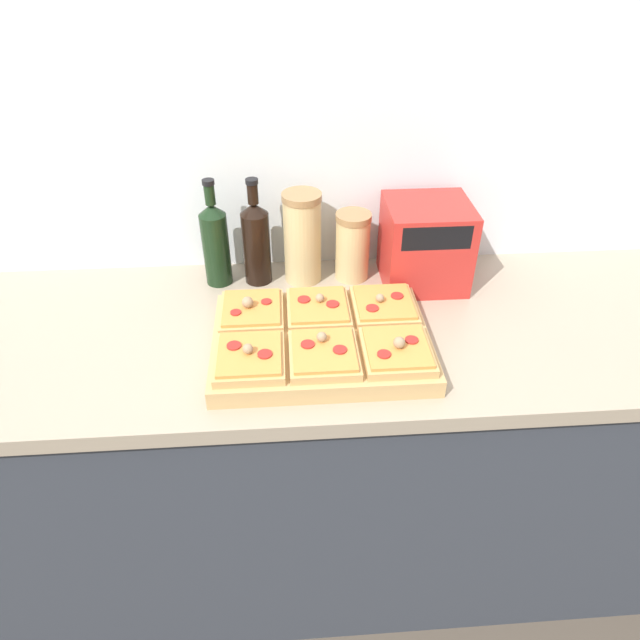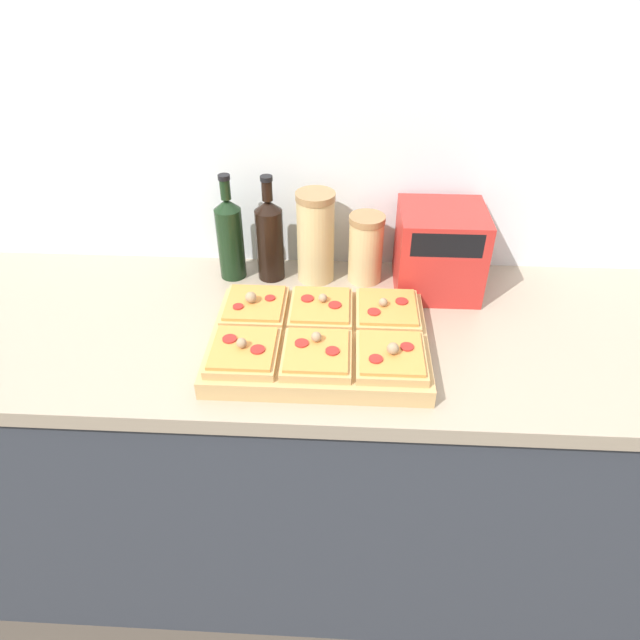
# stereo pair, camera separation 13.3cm
# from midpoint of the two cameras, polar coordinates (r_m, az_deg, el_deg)

# --- Properties ---
(ground_plane) EXTENTS (12.00, 12.00, 0.00)m
(ground_plane) POSITION_cam_midpoint_polar(r_m,az_deg,el_deg) (1.95, 0.30, -29.18)
(ground_plane) COLOR #4C4238
(wall_back) EXTENTS (6.00, 0.06, 2.50)m
(wall_back) POSITION_cam_midpoint_polar(r_m,az_deg,el_deg) (1.58, -1.48, 16.68)
(wall_back) COLOR silver
(wall_back) RESTS_ON ground_plane
(kitchen_counter) EXTENTS (2.63, 0.67, 0.93)m
(kitchen_counter) POSITION_cam_midpoint_polar(r_m,az_deg,el_deg) (1.74, -0.47, -12.97)
(kitchen_counter) COLOR #333842
(kitchen_counter) RESTS_ON ground_plane
(cutting_board) EXTENTS (0.50, 0.37, 0.04)m
(cutting_board) POSITION_cam_midpoint_polar(r_m,az_deg,el_deg) (1.33, -2.77, -2.31)
(cutting_board) COLOR tan
(cutting_board) RESTS_ON kitchen_counter
(pizza_slice_back_left) EXTENTS (0.15, 0.17, 0.06)m
(pizza_slice_back_left) POSITION_cam_midpoint_polar(r_m,az_deg,el_deg) (1.39, -9.59, 0.83)
(pizza_slice_back_left) COLOR tan
(pizza_slice_back_left) RESTS_ON cutting_board
(pizza_slice_back_center) EXTENTS (0.15, 0.17, 0.05)m
(pizza_slice_back_center) POSITION_cam_midpoint_polar(r_m,az_deg,el_deg) (1.38, -2.92, 1.10)
(pizza_slice_back_center) COLOR tan
(pizza_slice_back_center) RESTS_ON cutting_board
(pizza_slice_back_right) EXTENTS (0.15, 0.17, 0.05)m
(pizza_slice_back_right) POSITION_cam_midpoint_polar(r_m,az_deg,el_deg) (1.39, 3.71, 1.36)
(pizza_slice_back_right) COLOR tan
(pizza_slice_back_right) RESTS_ON cutting_board
(pizza_slice_front_left) EXTENTS (0.15, 0.17, 0.05)m
(pizza_slice_front_left) POSITION_cam_midpoint_polar(r_m,az_deg,el_deg) (1.25, -10.09, -3.80)
(pizza_slice_front_left) COLOR tan
(pizza_slice_front_left) RESTS_ON cutting_board
(pizza_slice_front_center) EXTENTS (0.15, 0.17, 0.05)m
(pizza_slice_front_center) POSITION_cam_midpoint_polar(r_m,az_deg,el_deg) (1.24, -2.69, -3.50)
(pizza_slice_front_center) COLOR tan
(pizza_slice_front_center) RESTS_ON cutting_board
(pizza_slice_front_right) EXTENTS (0.15, 0.17, 0.05)m
(pizza_slice_front_right) POSITION_cam_midpoint_polar(r_m,az_deg,el_deg) (1.25, 4.70, -3.17)
(pizza_slice_front_right) COLOR tan
(pizza_slice_front_right) RESTS_ON cutting_board
(olive_oil_bottle) EXTENTS (0.07, 0.07, 0.30)m
(olive_oil_bottle) POSITION_cam_midpoint_polar(r_m,az_deg,el_deg) (1.57, -12.85, 7.50)
(olive_oil_bottle) COLOR black
(olive_oil_bottle) RESTS_ON kitchen_counter
(wine_bottle) EXTENTS (0.07, 0.07, 0.30)m
(wine_bottle) POSITION_cam_midpoint_polar(r_m,az_deg,el_deg) (1.55, -8.88, 7.73)
(wine_bottle) COLOR black
(wine_bottle) RESTS_ON kitchen_counter
(grain_jar_tall) EXTENTS (0.10, 0.10, 0.25)m
(grain_jar_tall) POSITION_cam_midpoint_polar(r_m,az_deg,el_deg) (1.55, -4.26, 8.14)
(grain_jar_tall) COLOR tan
(grain_jar_tall) RESTS_ON kitchen_counter
(grain_jar_short) EXTENTS (0.10, 0.10, 0.19)m
(grain_jar_short) POSITION_cam_midpoint_polar(r_m,az_deg,el_deg) (1.56, 0.83, 7.34)
(grain_jar_short) COLOR tan
(grain_jar_short) RESTS_ON kitchen_counter
(toaster_oven) EXTENTS (0.24, 0.21, 0.23)m
(toaster_oven) POSITION_cam_midpoint_polar(r_m,az_deg,el_deg) (1.55, 8.07, 7.48)
(toaster_oven) COLOR red
(toaster_oven) RESTS_ON kitchen_counter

